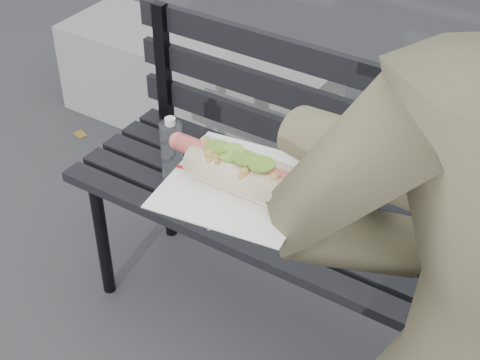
# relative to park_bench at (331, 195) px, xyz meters

# --- Properties ---
(park_bench) EXTENTS (1.50, 0.44, 0.88)m
(park_bench) POSITION_rel_park_bench_xyz_m (0.00, 0.00, 0.00)
(park_bench) COLOR black
(park_bench) RESTS_ON ground
(concrete_block) EXTENTS (1.20, 0.40, 0.40)m
(concrete_block) POSITION_rel_park_bench_xyz_m (-0.99, 0.73, -0.32)
(concrete_block) COLOR slate
(concrete_block) RESTS_ON ground
(held_hotdog) EXTENTS (0.61, 0.30, 0.20)m
(held_hotdog) POSITION_rel_park_bench_xyz_m (0.41, -0.75, 0.70)
(held_hotdog) COLOR brown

